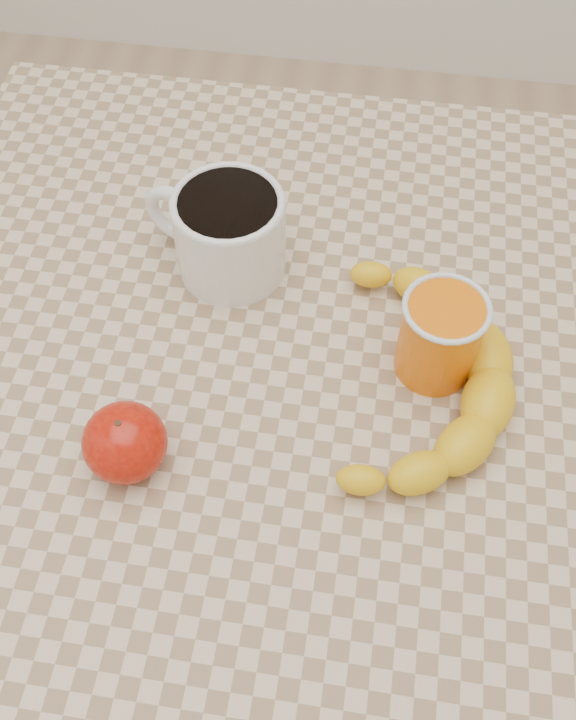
# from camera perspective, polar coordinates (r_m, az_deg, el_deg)

# --- Properties ---
(ground) EXTENTS (3.00, 3.00, 0.00)m
(ground) POSITION_cam_1_polar(r_m,az_deg,el_deg) (1.42, 0.00, -17.66)
(ground) COLOR tan
(ground) RESTS_ON ground
(table) EXTENTS (0.80, 0.80, 0.75)m
(table) POSITION_cam_1_polar(r_m,az_deg,el_deg) (0.80, 0.00, -4.23)
(table) COLOR #C5AD8B
(table) RESTS_ON ground
(coffee_mug) EXTENTS (0.16, 0.13, 0.09)m
(coffee_mug) POSITION_cam_1_polar(r_m,az_deg,el_deg) (0.77, -4.37, 9.18)
(coffee_mug) COLOR silver
(coffee_mug) RESTS_ON table
(orange_juice_glass) EXTENTS (0.08, 0.08, 0.09)m
(orange_juice_glass) POSITION_cam_1_polar(r_m,az_deg,el_deg) (0.71, 10.74, 1.70)
(orange_juice_glass) COLOR #E16407
(orange_juice_glass) RESTS_ON table
(apple) EXTENTS (0.09, 0.09, 0.06)m
(apple) POSITION_cam_1_polar(r_m,az_deg,el_deg) (0.67, -11.53, -5.76)
(apple) COLOR #880A04
(apple) RESTS_ON table
(banana) EXTENTS (0.27, 0.34, 0.05)m
(banana) POSITION_cam_1_polar(r_m,az_deg,el_deg) (0.71, 9.17, -1.15)
(banana) COLOR gold
(banana) RESTS_ON table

